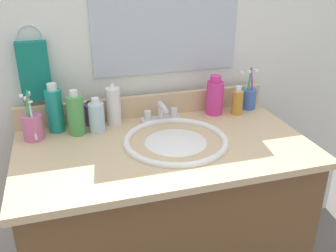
{
  "coord_description": "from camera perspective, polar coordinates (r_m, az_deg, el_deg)",
  "views": [
    {
      "loc": [
        -0.32,
        -1.14,
        1.33
      ],
      "look_at": [
        0.01,
        0.0,
        0.8
      ],
      "focal_mm": 40.03,
      "sensor_mm": 36.0,
      "label": 1
    }
  ],
  "objects": [
    {
      "name": "bottle_gel_clear",
      "position": [
        1.43,
        -10.82,
        1.37
      ],
      "size": [
        0.06,
        0.06,
        0.13
      ],
      "color": "silver",
      "rests_on": "countertop"
    },
    {
      "name": "hand_towel",
      "position": [
        1.49,
        -19.67,
        7.86
      ],
      "size": [
        0.11,
        0.04,
        0.22
      ],
      "primitive_type": "cube",
      "color": "#147260"
    },
    {
      "name": "backsplash",
      "position": [
        1.55,
        -3.35,
        3.1
      ],
      "size": [
        1.03,
        0.02,
        0.09
      ],
      "primitive_type": "cube",
      "color": "#D1B284",
      "rests_on": "countertop"
    },
    {
      "name": "bottle_mouthwash_teal",
      "position": [
        1.46,
        -16.86,
        2.39
      ],
      "size": [
        0.06,
        0.06,
        0.19
      ],
      "color": "teal",
      "rests_on": "countertop"
    },
    {
      "name": "bottle_oil_amber",
      "position": [
        1.6,
        10.53,
        3.65
      ],
      "size": [
        0.05,
        0.05,
        0.12
      ],
      "color": "gold",
      "rests_on": "countertop"
    },
    {
      "name": "cup_blue_plastic",
      "position": [
        1.67,
        12.15,
        4.27
      ],
      "size": [
        0.08,
        0.07,
        0.18
      ],
      "color": "#3F66B7",
      "rests_on": "countertop"
    },
    {
      "name": "vanity_cabinet",
      "position": [
        1.54,
        -0.5,
        -15.38
      ],
      "size": [
        0.99,
        0.53,
        0.7
      ],
      "primitive_type": "cube",
      "color": "brown",
      "rests_on": "ground_plane"
    },
    {
      "name": "bottle_toner_green",
      "position": [
        1.42,
        -13.87,
        1.7
      ],
      "size": [
        0.06,
        0.06,
        0.17
      ],
      "color": "#4C9E4C",
      "rests_on": "countertop"
    },
    {
      "name": "faucet",
      "position": [
        1.5,
        -1.04,
        1.71
      ],
      "size": [
        0.16,
        0.1,
        0.08
      ],
      "color": "silver",
      "rests_on": "countertop"
    },
    {
      "name": "countertop",
      "position": [
        1.33,
        -0.55,
        -3.29
      ],
      "size": [
        1.03,
        0.57,
        0.02
      ],
      "primitive_type": "cube",
      "color": "#D1B284",
      "rests_on": "vanity_cabinet"
    },
    {
      "name": "bottle_soap_pink",
      "position": [
        1.58,
        7.13,
        4.49
      ],
      "size": [
        0.07,
        0.07,
        0.17
      ],
      "color": "#D8338C",
      "rests_on": "countertop"
    },
    {
      "name": "cup_pink",
      "position": [
        1.43,
        -19.92,
        0.04
      ],
      "size": [
        0.07,
        0.09,
        0.19
      ],
      "color": "#D16693",
      "rests_on": "countertop"
    },
    {
      "name": "bottle_lotion_white",
      "position": [
        1.48,
        -8.3,
        3.11
      ],
      "size": [
        0.06,
        0.06,
        0.17
      ],
      "color": "white",
      "rests_on": "countertop"
    },
    {
      "name": "back_wall",
      "position": [
        1.66,
        -3.75,
        -0.08
      ],
      "size": [
        2.13,
        0.04,
        1.3
      ],
      "primitive_type": "cube",
      "color": "silver",
      "rests_on": "ground_plane"
    },
    {
      "name": "sink_basin",
      "position": [
        1.36,
        1.18,
        -3.56
      ],
      "size": [
        0.38,
        0.38,
        0.11
      ],
      "color": "white",
      "rests_on": "countertop"
    },
    {
      "name": "mirror_panel",
      "position": [
        1.52,
        -0.25,
        18.43
      ],
      "size": [
        0.6,
        0.01,
        0.56
      ],
      "primitive_type": "cube",
      "color": "#B2BCC6"
    },
    {
      "name": "towel_ring",
      "position": [
        1.48,
        -20.31,
        12.5
      ],
      "size": [
        0.1,
        0.01,
        0.1
      ],
      "primitive_type": "torus",
      "rotation": [
        1.57,
        0.0,
        0.0
      ],
      "color": "silver"
    },
    {
      "name": "bottle_cream_purple",
      "position": [
        1.5,
        -11.59,
        1.79
      ],
      "size": [
        0.05,
        0.05,
        0.1
      ],
      "color": "#7A3899",
      "rests_on": "countertop"
    }
  ]
}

